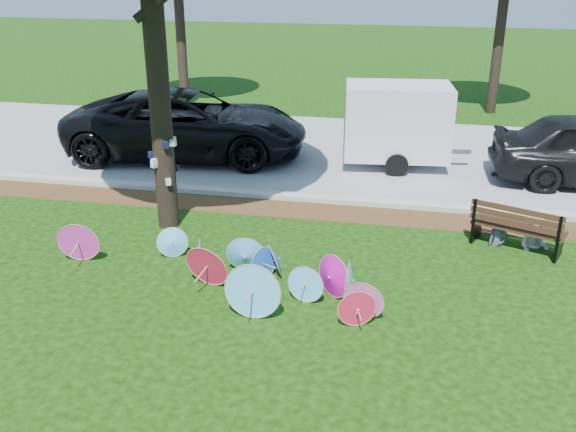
% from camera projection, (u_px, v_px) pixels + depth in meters
% --- Properties ---
extents(ground, '(90.00, 90.00, 0.00)m').
position_uv_depth(ground, '(234.00, 309.00, 10.62)').
color(ground, black).
rests_on(ground, ground).
extents(mulch_strip, '(90.00, 1.00, 0.01)m').
position_uv_depth(mulch_strip, '(288.00, 210.00, 14.70)').
color(mulch_strip, '#472D16').
rests_on(mulch_strip, ground).
extents(curb, '(90.00, 0.30, 0.12)m').
position_uv_depth(curb, '(294.00, 197.00, 15.31)').
color(curb, '#B7B5AD').
rests_on(curb, ground).
extents(street, '(90.00, 8.00, 0.01)m').
position_uv_depth(street, '(321.00, 150.00, 19.09)').
color(street, gray).
rests_on(street, ground).
extents(parasol_pile, '(6.27, 2.05, 0.96)m').
position_uv_depth(parasol_pile, '(247.00, 270.00, 11.09)').
color(parasol_pile, red).
rests_on(parasol_pile, ground).
extents(black_van, '(7.06, 3.88, 1.87)m').
position_uv_depth(black_van, '(188.00, 124.00, 18.19)').
color(black_van, black).
rests_on(black_van, ground).
extents(cargo_trailer, '(2.94, 2.04, 2.54)m').
position_uv_depth(cargo_trailer, '(397.00, 121.00, 17.24)').
color(cargo_trailer, silver).
rests_on(cargo_trailer, ground).
extents(park_bench, '(1.94, 1.33, 0.95)m').
position_uv_depth(park_bench, '(519.00, 226.00, 12.65)').
color(park_bench, black).
rests_on(park_bench, ground).
extents(person_left, '(0.44, 0.34, 1.09)m').
position_uv_depth(person_left, '(500.00, 220.00, 12.73)').
color(person_left, '#3D4754').
rests_on(person_left, ground).
extents(person_right, '(0.70, 0.62, 1.18)m').
position_uv_depth(person_right, '(538.00, 221.00, 12.58)').
color(person_right, silver).
rests_on(person_right, ground).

